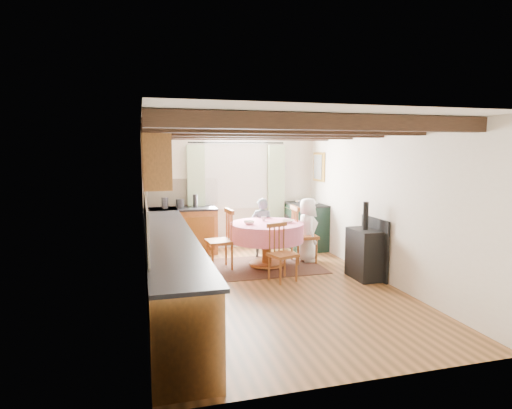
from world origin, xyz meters
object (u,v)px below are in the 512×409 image
object	(u,v)px
child_far	(262,228)
child_right	(308,230)
aga_range	(305,225)
cup	(264,219)
chair_near	(283,253)
chair_right	(304,234)
chair_left	(219,239)
dining_table	(267,245)
cast_iron_stove	(365,240)

from	to	relation	value
child_far	child_right	bearing A→B (deg)	163.63
aga_range	cup	world-z (taller)	aga_range
chair_near	chair_right	size ratio (longest dim) A/B	0.86
chair_left	chair_right	distance (m)	1.57
child_far	cup	xyz separation A→B (m)	(-0.10, -0.45, 0.25)
cup	child_far	bearing A→B (deg)	77.35
aga_range	child_far	xyz separation A→B (m)	(-1.09, -0.51, 0.09)
cup	dining_table	bearing A→B (deg)	-91.69
aga_range	child_far	world-z (taller)	child_far
child_far	cast_iron_stove	bearing A→B (deg)	144.16
chair_near	child_far	distance (m)	1.54
child_right	aga_range	bearing A→B (deg)	-12.52
chair_left	child_far	bearing A→B (deg)	117.01
chair_left	aga_range	world-z (taller)	chair_left
chair_left	cup	bearing A→B (deg)	94.24
child_far	cup	size ratio (longest dim) A/B	12.82
dining_table	chair_right	size ratio (longest dim) A/B	1.23
dining_table	child_far	distance (m)	0.70
dining_table	child_far	xyz separation A→B (m)	(0.11, 0.66, 0.18)
dining_table	cast_iron_stove	world-z (taller)	cast_iron_stove
child_far	chair_near	bearing A→B (deg)	105.71
child_far	cup	distance (m)	0.53
chair_left	aga_range	distance (m)	2.31
chair_near	aga_range	bearing A→B (deg)	40.95
child_right	cup	world-z (taller)	child_right
chair_left	chair_near	bearing A→B (deg)	36.07
chair_left	dining_table	bearing A→B (deg)	79.86
chair_right	cast_iron_stove	bearing A→B (deg)	-151.54
chair_near	chair_left	size ratio (longest dim) A/B	0.87
cast_iron_stove	chair_near	bearing A→B (deg)	170.95
chair_left	cast_iron_stove	xyz separation A→B (m)	(2.13, -1.15, 0.10)
chair_left	cup	xyz separation A→B (m)	(0.84, 0.14, 0.30)
aga_range	dining_table	bearing A→B (deg)	-135.52
aga_range	cast_iron_stove	distance (m)	2.26
chair_right	child_far	distance (m)	0.86
chair_right	aga_range	world-z (taller)	chair_right
dining_table	cast_iron_stove	distance (m)	1.71
child_right	chair_left	bearing A→B (deg)	99.48
chair_left	aga_range	bearing A→B (deg)	113.28
chair_right	child_right	distance (m)	0.11
chair_left	chair_right	xyz separation A→B (m)	(1.57, 0.02, 0.00)
cast_iron_stove	child_right	xyz separation A→B (m)	(-0.48, 1.22, -0.03)
dining_table	child_far	size ratio (longest dim) A/B	1.13
child_right	cup	distance (m)	0.86
aga_range	cup	size ratio (longest dim) A/B	11.73
chair_right	aga_range	distance (m)	1.17
dining_table	cup	distance (m)	0.48
chair_near	child_right	size ratio (longest dim) A/B	0.77
chair_near	aga_range	world-z (taller)	aga_range
chair_left	cast_iron_stove	distance (m)	2.43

